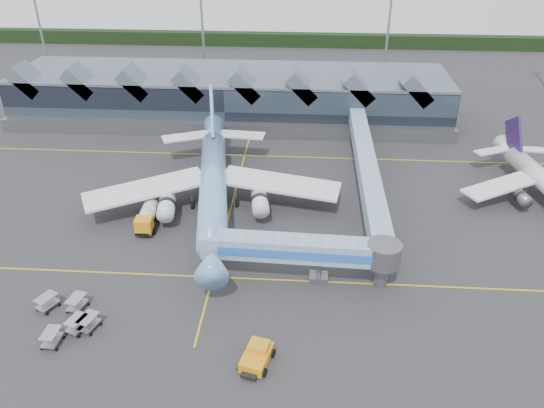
# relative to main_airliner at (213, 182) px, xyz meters

# --- Properties ---
(ground) EXTENTS (260.00, 260.00, 0.00)m
(ground) POSITION_rel_main_airliner_xyz_m (2.57, -9.41, -4.26)
(ground) COLOR #2D2D2F
(ground) RESTS_ON ground
(taxi_stripes) EXTENTS (120.00, 60.00, 0.01)m
(taxi_stripes) POSITION_rel_main_airliner_xyz_m (2.57, 0.59, -4.25)
(taxi_stripes) COLOR gold
(taxi_stripes) RESTS_ON ground
(tree_line_far) EXTENTS (260.00, 4.00, 4.00)m
(tree_line_far) POSITION_rel_main_airliner_xyz_m (2.57, 100.59, -2.26)
(tree_line_far) COLOR black
(tree_line_far) RESTS_ON ground
(terminal) EXTENTS (90.00, 22.25, 12.52)m
(terminal) POSITION_rel_main_airliner_xyz_m (-2.50, 37.94, 0.62)
(terminal) COLOR black
(terminal) RESTS_ON ground
(light_masts) EXTENTS (132.40, 42.56, 22.45)m
(light_masts) POSITION_rel_main_airliner_xyz_m (23.57, 53.39, 8.23)
(light_masts) COLOR gray
(light_masts) RESTS_ON ground
(main_airliner) EXTENTS (38.76, 45.02, 14.48)m
(main_airliner) POSITION_rel_main_airliner_xyz_m (0.00, 0.00, 0.00)
(main_airliner) COLOR #6097C4
(main_airliner) RESTS_ON ground
(regional_jet) EXTENTS (26.48, 29.23, 10.05)m
(regional_jet) POSITION_rel_main_airliner_xyz_m (50.67, 5.77, -1.07)
(regional_jet) COLOR white
(regional_jet) RESTS_ON ground
(jet_bridge) EXTENTS (24.08, 4.48, 6.11)m
(jet_bridge) POSITION_rel_main_airliner_xyz_m (14.87, -17.13, 0.12)
(jet_bridge) COLOR #7F9CD5
(jet_bridge) RESTS_ON ground
(fuel_truck) EXTENTS (3.03, 9.28, 3.09)m
(fuel_truck) POSITION_rel_main_airliner_xyz_m (-8.62, -5.14, -2.52)
(fuel_truck) COLOR black
(fuel_truck) RESTS_ON ground
(pushback_tug) EXTENTS (3.76, 5.01, 2.04)m
(pushback_tug) POSITION_rel_main_airliner_xyz_m (9.41, -31.02, -3.34)
(pushback_tug) COLOR orange
(pushback_tug) RESTS_ON ground
(baggage_carts) EXTENTS (8.39, 8.17, 1.70)m
(baggage_carts) POSITION_rel_main_airliner_xyz_m (-12.00, -26.77, -3.30)
(baggage_carts) COLOR #9B9EA3
(baggage_carts) RESTS_ON ground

